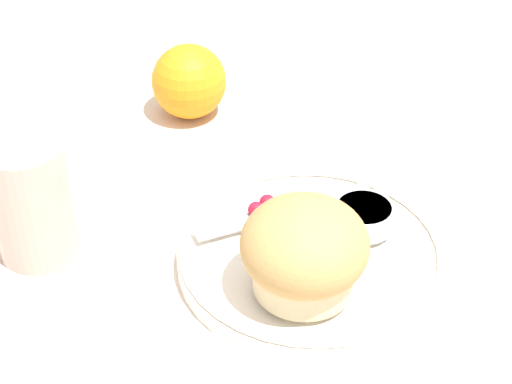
% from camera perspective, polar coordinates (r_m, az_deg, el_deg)
% --- Properties ---
extents(ground_plane, '(3.00, 3.00, 0.00)m').
position_cam_1_polar(ground_plane, '(0.69, 2.01, -4.83)').
color(ground_plane, beige).
extents(plate, '(0.21, 0.21, 0.02)m').
position_cam_1_polar(plate, '(0.69, 3.67, -4.20)').
color(plate, silver).
rests_on(plate, ground_plane).
extents(muffin, '(0.09, 0.09, 0.07)m').
position_cam_1_polar(muffin, '(0.62, 3.25, -3.94)').
color(muffin, beige).
rests_on(muffin, plate).
extents(cream_ramekin, '(0.05, 0.05, 0.02)m').
position_cam_1_polar(cream_ramekin, '(0.70, 7.19, -1.53)').
color(cream_ramekin, silver).
rests_on(cream_ramekin, plate).
extents(berry_pair, '(0.03, 0.01, 0.01)m').
position_cam_1_polar(berry_pair, '(0.71, 0.39, -0.96)').
color(berry_pair, maroon).
rests_on(berry_pair, plate).
extents(butter_knife, '(0.15, 0.08, 0.00)m').
position_cam_1_polar(butter_knife, '(0.71, 1.94, -1.27)').
color(butter_knife, '#B7B7BC').
rests_on(butter_knife, plate).
extents(orange_fruit, '(0.07, 0.07, 0.07)m').
position_cam_1_polar(orange_fruit, '(0.86, -4.49, 7.36)').
color(orange_fruit, orange).
rests_on(orange_fruit, ground_plane).
extents(juice_glass, '(0.07, 0.07, 0.10)m').
position_cam_1_polar(juice_glass, '(0.70, -14.70, -0.49)').
color(juice_glass, '#E5998C').
rests_on(juice_glass, ground_plane).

